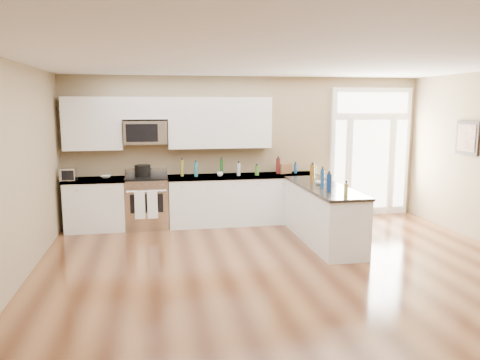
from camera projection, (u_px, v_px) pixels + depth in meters
The scene contains 19 objects.
ground at pixel (314, 299), 5.49m from camera, with size 8.00×8.00×0.00m, color #4B2815.
room_shell at pixel (318, 154), 5.22m from camera, with size 8.00×8.00×8.00m.
back_cabinet_left at pixel (96, 206), 8.49m from camera, with size 1.10×0.66×0.94m.
back_cabinet_right at pixel (243, 201), 8.97m from camera, with size 2.85×0.66×0.94m.
peninsula_cabinet at pixel (323, 216), 7.76m from camera, with size 0.69×2.32×0.94m.
upper_cabinet_left at pixel (93, 124), 8.40m from camera, with size 1.04×0.33×0.95m, color white.
upper_cabinet_right at pixel (220, 123), 8.81m from camera, with size 1.94×0.33×0.95m, color white.
upper_cabinet_short at pixel (145, 108), 8.52m from camera, with size 0.82×0.33×0.40m, color white.
microwave at pixel (145, 132), 8.55m from camera, with size 0.78×0.41×0.42m.
entry_door at pixel (370, 152), 9.57m from camera, with size 1.70×0.10×2.60m.
wall_art_near at pixel (467, 138), 7.97m from camera, with size 0.05×0.58×0.58m.
kitchen_range at pixel (147, 202), 8.65m from camera, with size 0.77×0.69×1.08m.
stockpot at pixel (143, 170), 8.62m from camera, with size 0.29×0.29×0.23m, color black.
toaster_oven at pixel (69, 174), 8.20m from camera, with size 0.26×0.20×0.22m, color silver.
cardboard_box at pixel (284, 168), 9.11m from camera, with size 0.24×0.17×0.19m, color brown.
bowl_left at pixel (106, 177), 8.51m from camera, with size 0.18×0.18×0.05m, color white.
bowl_peninsula at pixel (320, 183), 7.82m from camera, with size 0.17×0.17×0.05m, color white.
cup_counter at pixel (220, 174), 8.70m from camera, with size 0.11×0.11×0.08m, color white.
counter_bottles at pixel (275, 172), 8.31m from camera, with size 2.39×2.45×0.31m.
Camera 1 is at (-1.78, -4.96, 2.25)m, focal length 35.00 mm.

